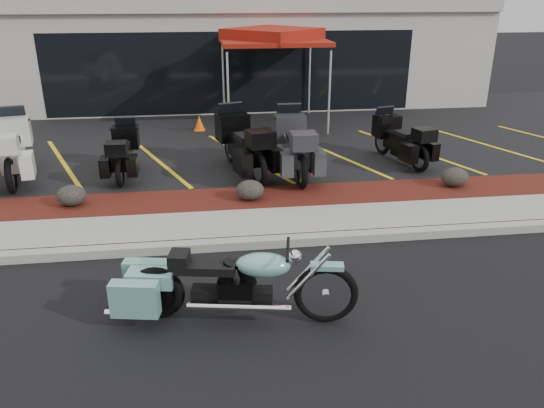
{
  "coord_description": "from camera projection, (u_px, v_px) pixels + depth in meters",
  "views": [
    {
      "loc": [
        -1.04,
        -7.11,
        4.05
      ],
      "look_at": [
        0.07,
        1.2,
        0.64
      ],
      "focal_mm": 35.0,
      "sensor_mm": 36.0,
      "label": 1
    }
  ],
  "objects": [
    {
      "name": "touring_black_rear",
      "position": [
        383.0,
        130.0,
        13.25
      ],
      "size": [
        1.3,
        2.24,
        1.22
      ],
      "primitive_type": null,
      "rotation": [
        0.0,
        0.0,
        1.82
      ],
      "color": "black",
      "rests_on": "upper_lot"
    },
    {
      "name": "boulder_right",
      "position": [
        455.0,
        177.0,
        11.19
      ],
      "size": [
        0.58,
        0.48,
        0.41
      ],
      "primitive_type": "ellipsoid",
      "color": "black",
      "rests_on": "mulch_bed"
    },
    {
      "name": "touring_black_front",
      "position": [
        127.0,
        142.0,
        12.38
      ],
      "size": [
        0.78,
        2.03,
        1.18
      ],
      "primitive_type": null,
      "rotation": [
        0.0,
        0.0,
        1.57
      ],
      "color": "black",
      "rests_on": "upper_lot"
    },
    {
      "name": "hero_cruiser",
      "position": [
        326.0,
        285.0,
        6.74
      ],
      "size": [
        3.21,
        1.34,
        1.1
      ],
      "primitive_type": null,
      "rotation": [
        0.0,
        0.0,
        -0.18
      ],
      "color": "#70AEA1",
      "rests_on": "ground"
    },
    {
      "name": "dealership_building",
      "position": [
        226.0,
        45.0,
        20.71
      ],
      "size": [
        18.0,
        8.16,
        4.0
      ],
      "color": "gray",
      "rests_on": "ground"
    },
    {
      "name": "sidewalk",
      "position": [
        266.0,
        225.0,
        9.62
      ],
      "size": [
        24.0,
        1.2,
        0.15
      ],
      "primitive_type": "cube",
      "color": "gray",
      "rests_on": "ground"
    },
    {
      "name": "ground",
      "position": [
        278.0,
        271.0,
        8.18
      ],
      "size": [
        90.0,
        90.0,
        0.0
      ],
      "primitive_type": "plane",
      "color": "black",
      "rests_on": "ground"
    },
    {
      "name": "curb",
      "position": [
        271.0,
        242.0,
        8.98
      ],
      "size": [
        24.0,
        0.25,
        0.15
      ],
      "primitive_type": "cube",
      "color": "gray",
      "rests_on": "ground"
    },
    {
      "name": "touring_white",
      "position": [
        16.0,
        137.0,
        12.21
      ],
      "size": [
        1.44,
        2.65,
        1.46
      ],
      "primitive_type": null,
      "rotation": [
        0.0,
        0.0,
        1.77
      ],
      "color": "white",
      "rests_on": "upper_lot"
    },
    {
      "name": "boulder_mid",
      "position": [
        250.0,
        190.0,
        10.47
      ],
      "size": [
        0.56,
        0.47,
        0.4
      ],
      "primitive_type": "ellipsoid",
      "color": "black",
      "rests_on": "mulch_bed"
    },
    {
      "name": "upper_lot",
      "position": [
        239.0,
        134.0,
        15.68
      ],
      "size": [
        26.0,
        9.6,
        0.15
      ],
      "primitive_type": "cube",
      "color": "black",
      "rests_on": "ground"
    },
    {
      "name": "touring_grey",
      "position": [
        289.0,
        133.0,
        12.56
      ],
      "size": [
        0.95,
        2.49,
        1.45
      ],
      "primitive_type": null,
      "rotation": [
        0.0,
        0.0,
        1.57
      ],
      "color": "#323338",
      "rests_on": "upper_lot"
    },
    {
      "name": "popup_canopy",
      "position": [
        273.0,
        37.0,
        15.5
      ],
      "size": [
        3.86,
        3.86,
        2.84
      ],
      "rotation": [
        0.0,
        0.0,
        0.32
      ],
      "color": "silver",
      "rests_on": "upper_lot"
    },
    {
      "name": "mulch_bed",
      "position": [
        258.0,
        200.0,
        10.72
      ],
      "size": [
        24.0,
        1.2,
        0.16
      ],
      "primitive_type": "cube",
      "color": "#3A120D",
      "rests_on": "ground"
    },
    {
      "name": "touring_black_mid",
      "position": [
        231.0,
        133.0,
        12.57
      ],
      "size": [
        1.59,
        2.67,
        1.46
      ],
      "primitive_type": null,
      "rotation": [
        0.0,
        0.0,
        1.84
      ],
      "color": "black",
      "rests_on": "upper_lot"
    },
    {
      "name": "boulder_left",
      "position": [
        71.0,
        196.0,
        10.19
      ],
      "size": [
        0.57,
        0.47,
        0.4
      ],
      "primitive_type": "ellipsoid",
      "color": "black",
      "rests_on": "mulch_bed"
    },
    {
      "name": "traffic_cone",
      "position": [
        199.0,
        123.0,
        15.68
      ],
      "size": [
        0.35,
        0.35,
        0.44
      ],
      "primitive_type": "cone",
      "rotation": [
        0.0,
        0.0,
        0.13
      ],
      "color": "#F95808",
      "rests_on": "upper_lot"
    }
  ]
}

